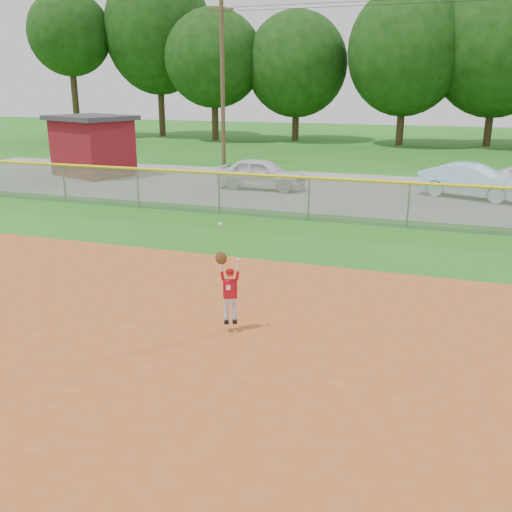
{
  "coord_description": "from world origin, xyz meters",
  "views": [
    {
      "loc": [
        4.54,
        -8.86,
        4.56
      ],
      "look_at": [
        0.84,
        1.95,
        1.1
      ],
      "focal_mm": 40.0,
      "sensor_mm": 36.0,
      "label": 1
    }
  ],
  "objects": [
    {
      "name": "ground",
      "position": [
        0.0,
        0.0,
        0.0
      ],
      "size": [
        120.0,
        120.0,
        0.0
      ],
      "primitive_type": "plane",
      "color": "#1F6216",
      "rests_on": "ground"
    },
    {
      "name": "clay_infield",
      "position": [
        0.0,
        -3.0,
        0.02
      ],
      "size": [
        24.0,
        16.0,
        0.04
      ],
      "primitive_type": "cube",
      "color": "#A14A1D",
      "rests_on": "ground"
    },
    {
      "name": "parking_strip",
      "position": [
        0.0,
        16.0,
        0.01
      ],
      "size": [
        44.0,
        10.0,
        0.03
      ],
      "primitive_type": "cube",
      "color": "slate",
      "rests_on": "ground"
    },
    {
      "name": "car_white_a",
      "position": [
        -3.46,
        15.28,
        0.71
      ],
      "size": [
        4.04,
        1.68,
        1.37
      ],
      "primitive_type": "imported",
      "rotation": [
        0.0,
        0.0,
        1.55
      ],
      "color": "silver",
      "rests_on": "parking_strip"
    },
    {
      "name": "car_blue",
      "position": [
        5.42,
        16.08,
        0.73
      ],
      "size": [
        4.48,
        2.81,
        1.39
      ],
      "primitive_type": "imported",
      "rotation": [
        0.0,
        0.0,
        1.23
      ],
      "color": "#98C9E3",
      "rests_on": "parking_strip"
    },
    {
      "name": "utility_shed",
      "position": [
        -12.91,
        16.31,
        1.55
      ],
      "size": [
        4.9,
        4.37,
        3.04
      ],
      "color": "#610D13",
      "rests_on": "ground"
    },
    {
      "name": "outfield_fence",
      "position": [
        0.0,
        10.0,
        0.88
      ],
      "size": [
        40.06,
        0.1,
        1.55
      ],
      "color": "gray",
      "rests_on": "ground"
    },
    {
      "name": "power_lines",
      "position": [
        1.0,
        22.0,
        4.68
      ],
      "size": [
        19.4,
        0.24,
        9.0
      ],
      "color": "#4C3823",
      "rests_on": "ground"
    },
    {
      "name": "tree_line",
      "position": [
        0.96,
        37.9,
        7.53
      ],
      "size": [
        62.37,
        13.0,
        14.43
      ],
      "color": "#422D1C",
      "rests_on": "ground"
    },
    {
      "name": "ballplayer",
      "position": [
        0.81,
        0.44,
        0.92
      ],
      "size": [
        0.46,
        0.27,
        1.95
      ],
      "color": "silver",
      "rests_on": "ground"
    }
  ]
}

